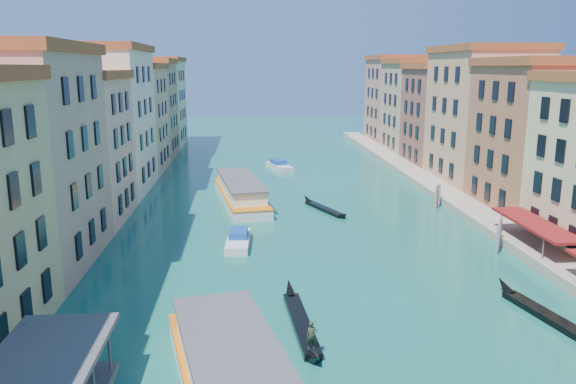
{
  "coord_description": "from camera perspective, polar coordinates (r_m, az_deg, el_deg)",
  "views": [
    {
      "loc": [
        -5.63,
        -11.31,
        17.85
      ],
      "look_at": [
        -1.44,
        44.41,
        5.37
      ],
      "focal_mm": 35.0,
      "sensor_mm": 36.0,
      "label": 1
    }
  ],
  "objects": [
    {
      "name": "left_bank_palazzos",
      "position": [
        79.09,
        -19.31,
        5.98
      ],
      "size": [
        12.8,
        128.4,
        21.0
      ],
      "color": "beige",
      "rests_on": "ground"
    },
    {
      "name": "right_bank_palazzos",
      "position": [
        84.6,
        20.76,
        6.29
      ],
      "size": [
        12.8,
        128.4,
        21.0
      ],
      "color": "brown",
      "rests_on": "ground"
    },
    {
      "name": "quay",
      "position": [
        82.99,
        15.25,
        0.08
      ],
      "size": [
        4.0,
        140.0,
        1.0
      ],
      "primitive_type": "cube",
      "color": "gray",
      "rests_on": "ground"
    },
    {
      "name": "mooring_poles_right",
      "position": [
        49.94,
        25.97,
        -8.09
      ],
      "size": [
        1.44,
        54.24,
        3.2
      ],
      "color": "brown",
      "rests_on": "ground"
    },
    {
      "name": "vaporetto_far",
      "position": [
        76.0,
        -4.86,
        0.06
      ],
      "size": [
        8.02,
        21.73,
        3.16
      ],
      "rotation": [
        0.0,
        0.0,
        0.15
      ],
      "color": "silver",
      "rests_on": "ground"
    },
    {
      "name": "gondola_fore",
      "position": [
        40.38,
        1.32,
        -12.97
      ],
      "size": [
        1.85,
        12.77,
        2.54
      ],
      "rotation": [
        0.0,
        0.0,
        0.07
      ],
      "color": "black",
      "rests_on": "ground"
    },
    {
      "name": "gondola_right",
      "position": [
        45.01,
        25.46,
        -11.4
      ],
      "size": [
        3.53,
        12.52,
        2.52
      ],
      "rotation": [
        0.0,
        0.0,
        0.21
      ],
      "color": "black",
      "rests_on": "ground"
    },
    {
      "name": "gondola_far",
      "position": [
        71.61,
        3.63,
        -1.6
      ],
      "size": [
        5.0,
        10.45,
        1.56
      ],
      "rotation": [
        0.0,
        0.0,
        0.4
      ],
      "color": "black",
      "rests_on": "ground"
    },
    {
      "name": "motorboat_mid",
      "position": [
        57.89,
        -5.07,
        -4.82
      ],
      "size": [
        2.62,
        7.26,
        1.48
      ],
      "rotation": [
        0.0,
        0.0,
        -0.05
      ],
      "color": "silver",
      "rests_on": "ground"
    },
    {
      "name": "motorboat_far",
      "position": [
        100.14,
        -0.91,
        2.7
      ],
      "size": [
        4.74,
        8.4,
        1.66
      ],
      "rotation": [
        0.0,
        0.0,
        0.29
      ],
      "color": "beige",
      "rests_on": "ground"
    }
  ]
}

